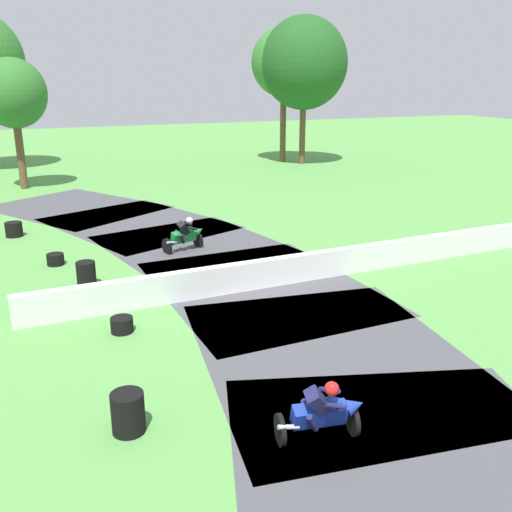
{
  "coord_description": "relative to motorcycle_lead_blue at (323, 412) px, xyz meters",
  "views": [
    {
      "loc": [
        -6.53,
        -15.74,
        6.47
      ],
      "look_at": [
        -0.07,
        0.45,
        0.9
      ],
      "focal_mm": 40.37,
      "sensor_mm": 36.0,
      "label": 1
    }
  ],
  "objects": [
    {
      "name": "ground_plane",
      "position": [
        2.05,
        7.81,
        -0.63
      ],
      "size": [
        120.0,
        120.0,
        0.0
      ],
      "primitive_type": "plane",
      "color": "#569947"
    },
    {
      "name": "track_asphalt",
      "position": [
        0.37,
        7.72,
        -0.63
      ],
      "size": [
        12.43,
        38.1,
        0.01
      ],
      "color": "#47474C",
      "rests_on": "ground"
    },
    {
      "name": "safety_barrier",
      "position": [
        7.15,
        8.08,
        -0.18
      ],
      "size": [
        24.98,
        1.62,
        0.9
      ],
      "primitive_type": "cube",
      "rotation": [
        0.0,
        0.0,
        -1.52
      ],
      "color": "white",
      "rests_on": "ground"
    },
    {
      "name": "motorcycle_lead_blue",
      "position": [
        0.0,
        0.0,
        0.0
      ],
      "size": [
        1.7,
        0.98,
        1.42
      ],
      "color": "black",
      "rests_on": "ground"
    },
    {
      "name": "motorcycle_chase_green",
      "position": [
        0.81,
        12.51,
        0.0
      ],
      "size": [
        1.74,
        1.19,
        1.42
      ],
      "color": "black",
      "rests_on": "ground"
    },
    {
      "name": "tire_stack_mid_a",
      "position": [
        -3.24,
        1.64,
        -0.23
      ],
      "size": [
        0.63,
        0.63,
        0.8
      ],
      "color": "black",
      "rests_on": "ground"
    },
    {
      "name": "tire_stack_mid_b",
      "position": [
        -2.64,
        6.11,
        -0.43
      ],
      "size": [
        0.59,
        0.59,
        0.4
      ],
      "color": "black",
      "rests_on": "ground"
    },
    {
      "name": "tire_stack_far",
      "position": [
        -3.12,
        9.96,
        -0.23
      ],
      "size": [
        0.6,
        0.6,
        0.8
      ],
      "color": "black",
      "rests_on": "ground"
    },
    {
      "name": "tire_stack_extra_a",
      "position": [
        -3.92,
        12.55,
        -0.43
      ],
      "size": [
        0.59,
        0.59,
        0.4
      ],
      "color": "black",
      "rests_on": "ground"
    },
    {
      "name": "tire_stack_extra_b",
      "position": [
        -5.27,
        17.07,
        -0.33
      ],
      "size": [
        0.68,
        0.68,
        0.6
      ],
      "color": "black",
      "rests_on": "ground"
    },
    {
      "name": "tree_far_left",
      "position": [
        14.61,
        30.72,
        6.47
      ],
      "size": [
        6.16,
        6.16,
        10.35
      ],
      "color": "brown",
      "rests_on": "ground"
    },
    {
      "name": "tree_far_right",
      "position": [
        -4.74,
        27.99,
        4.69
      ],
      "size": [
        3.68,
        3.68,
        7.31
      ],
      "color": "brown",
      "rests_on": "ground"
    },
    {
      "name": "tree_behind_barrier",
      "position": [
        13.69,
        32.16,
        6.53
      ],
      "size": [
        4.71,
        4.71,
        9.67
      ],
      "color": "brown",
      "rests_on": "ground"
    }
  ]
}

